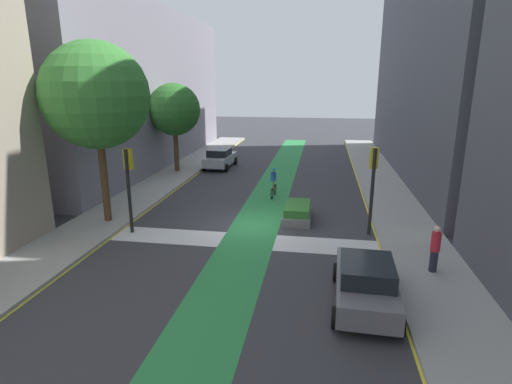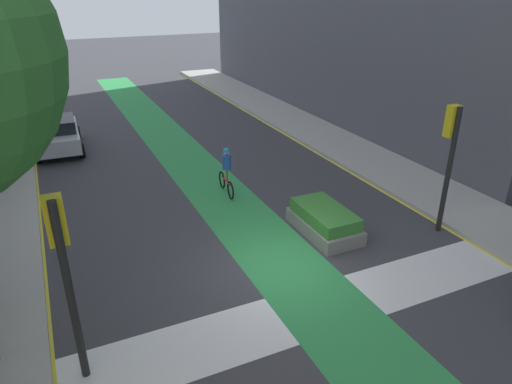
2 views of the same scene
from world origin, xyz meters
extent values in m
plane|color=#38383D|center=(0.00, 0.00, 0.00)|extent=(120.00, 120.00, 0.00)
cube|color=#2D8C47|center=(0.24, 0.00, 0.00)|extent=(2.40, 60.00, 0.01)
cube|color=silver|center=(0.00, -2.00, 0.00)|extent=(12.00, 1.80, 0.01)
cube|color=#9E9E99|center=(-7.50, 0.00, 0.07)|extent=(3.00, 60.00, 0.15)
cube|color=yellow|center=(-6.00, 0.00, 0.01)|extent=(0.16, 60.00, 0.01)
cube|color=#9E9E99|center=(7.50, 0.00, 0.07)|extent=(3.00, 60.00, 0.15)
cube|color=yellow|center=(6.00, 0.00, 0.01)|extent=(0.16, 60.00, 0.01)
cube|color=gray|center=(-12.15, 14.09, 6.25)|extent=(6.31, 28.18, 12.50)
cube|color=#4C4C56|center=(12.34, 14.03, 10.98)|extent=(6.68, 28.05, 21.96)
cylinder|color=black|center=(5.66, -0.25, 2.02)|extent=(0.16, 0.16, 4.04)
cube|color=gold|center=(5.66, -0.05, 3.57)|extent=(0.35, 0.28, 0.95)
sphere|color=red|center=(5.66, 0.09, 3.87)|extent=(0.20, 0.20, 0.20)
sphere|color=#4C380C|center=(5.66, 0.09, 3.57)|extent=(0.20, 0.20, 0.20)
sphere|color=#0C3814|center=(5.66, 0.09, 3.27)|extent=(0.20, 0.20, 0.20)
cylinder|color=black|center=(-5.36, -1.80, 1.98)|extent=(0.16, 0.16, 3.95)
cube|color=gold|center=(-5.36, -1.60, 3.48)|extent=(0.35, 0.28, 0.95)
sphere|color=red|center=(-5.36, -1.46, 3.78)|extent=(0.20, 0.20, 0.20)
sphere|color=#4C380C|center=(-5.36, -1.46, 3.48)|extent=(0.20, 0.20, 0.20)
sphere|color=#0C3814|center=(-5.36, -1.46, 3.18)|extent=(0.20, 0.20, 0.20)
cube|color=slate|center=(4.87, -6.64, 0.67)|extent=(1.95, 4.26, 0.70)
cube|color=black|center=(4.86, -6.84, 1.29)|extent=(1.67, 2.06, 0.55)
cylinder|color=black|center=(4.02, -5.14, 0.32)|extent=(0.24, 0.65, 0.64)
cylinder|color=black|center=(5.82, -5.20, 0.32)|extent=(0.24, 0.65, 0.64)
cylinder|color=black|center=(3.91, -8.07, 0.32)|extent=(0.24, 0.65, 0.64)
cylinder|color=black|center=(5.71, -8.14, 0.32)|extent=(0.24, 0.65, 0.64)
cube|color=#B2B7BF|center=(-4.82, 13.17, 0.67)|extent=(1.95, 4.26, 0.70)
cube|color=black|center=(-4.82, 12.97, 1.29)|extent=(1.67, 2.06, 0.55)
cylinder|color=black|center=(-5.66, 14.67, 0.32)|extent=(0.24, 0.65, 0.64)
cylinder|color=black|center=(-3.86, 14.60, 0.32)|extent=(0.24, 0.65, 0.64)
cylinder|color=black|center=(-5.77, 11.73, 0.32)|extent=(0.24, 0.65, 0.64)
cylinder|color=black|center=(-3.97, 11.67, 0.32)|extent=(0.24, 0.65, 0.64)
torus|color=black|center=(0.55, 5.80, 0.34)|extent=(0.11, 0.68, 0.68)
torus|color=black|center=(0.48, 4.76, 0.34)|extent=(0.11, 0.68, 0.68)
cylinder|color=red|center=(0.52, 5.28, 0.52)|extent=(0.12, 0.95, 0.06)
cylinder|color=red|center=(0.51, 5.13, 0.79)|extent=(0.05, 0.05, 0.50)
cylinder|color=#2659B2|center=(0.51, 5.13, 1.31)|extent=(0.32, 0.32, 0.55)
sphere|color=beige|center=(0.51, 5.13, 1.70)|extent=(0.22, 0.22, 0.22)
sphere|color=#268CCC|center=(0.51, 5.13, 1.74)|extent=(0.23, 0.23, 0.23)
cylinder|color=#262638|center=(7.54, -4.13, 0.55)|extent=(0.28, 0.28, 0.81)
cylinder|color=red|center=(7.54, -4.13, 1.31)|extent=(0.34, 0.34, 0.72)
sphere|color=beige|center=(7.54, -4.13, 1.79)|extent=(0.23, 0.23, 0.23)
cylinder|color=brown|center=(-7.12, -0.77, 2.33)|extent=(0.36, 0.36, 4.36)
sphere|color=#387F33|center=(-7.12, -0.77, 6.25)|extent=(4.97, 4.97, 4.97)
cylinder|color=brown|center=(-7.66, 10.81, 1.81)|extent=(0.36, 0.36, 3.32)
sphere|color=#2D6B28|center=(-7.66, 10.81, 4.82)|extent=(3.87, 3.87, 3.87)
cube|color=slate|center=(2.24, 1.17, 0.23)|extent=(1.39, 2.58, 0.45)
cube|color=#33722D|center=(2.24, 1.17, 0.65)|extent=(1.25, 2.32, 0.40)
camera|label=1|loc=(3.31, -18.70, 6.96)|focal=28.60mm
camera|label=2|loc=(-5.20, -9.74, 7.38)|focal=32.73mm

